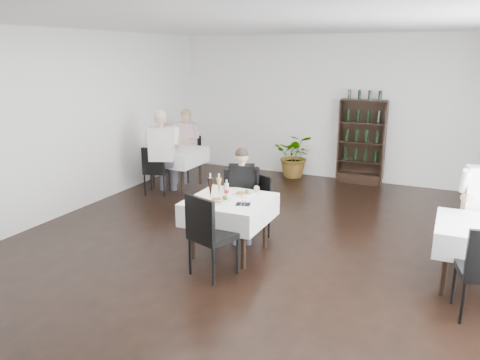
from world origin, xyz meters
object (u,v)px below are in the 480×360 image
object	(u,v)px
diner_main	(242,187)
wine_shelf	(361,143)
potted_tree	(295,155)
main_table	(230,209)

from	to	relation	value
diner_main	wine_shelf	bearing A→B (deg)	75.27
wine_shelf	potted_tree	distance (m)	1.42
wine_shelf	main_table	bearing A→B (deg)	-101.78
wine_shelf	diner_main	xyz separation A→B (m)	(-0.98, -3.75, -0.07)
main_table	potted_tree	distance (m)	4.23
potted_tree	diner_main	world-z (taller)	diner_main
main_table	potted_tree	size ratio (longest dim) A/B	1.07
wine_shelf	potted_tree	bearing A→B (deg)	-175.21
wine_shelf	main_table	xyz separation A→B (m)	(-0.90, -4.31, -0.23)
potted_tree	diner_main	xyz separation A→B (m)	(0.38, -3.63, 0.29)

